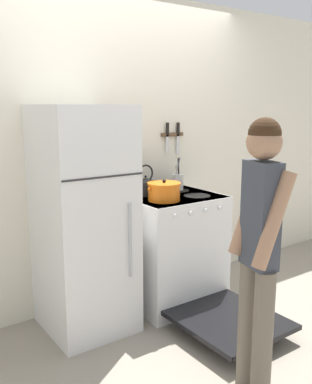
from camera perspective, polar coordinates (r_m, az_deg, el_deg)
ground_plane at (r=3.93m, az=-4.83°, el=-13.39°), size 14.00×14.00×0.00m
wall_back at (r=3.61m, az=-5.41°, el=5.48°), size 10.00×0.06×2.55m
refrigerator at (r=3.16m, az=-9.62°, el=-3.75°), size 0.60×0.68×1.65m
stove_range at (r=3.62m, az=2.29°, el=-7.74°), size 0.75×1.43×0.92m
dutch_oven_pot at (r=3.30m, az=1.08°, el=0.07°), size 0.30×0.26×0.17m
tea_kettle at (r=3.53m, az=-1.38°, el=0.86°), size 0.24×0.19×0.25m
utensil_jar at (r=3.73m, az=2.93°, el=1.44°), size 0.09×0.09×0.29m
person at (r=2.41m, az=13.60°, el=-6.76°), size 0.31×0.37×1.59m
wall_knife_strip at (r=3.87m, az=2.21°, el=7.73°), size 0.24×0.03×0.29m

